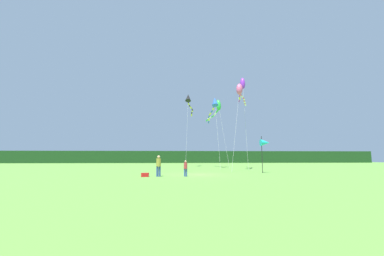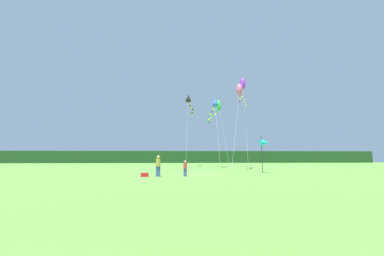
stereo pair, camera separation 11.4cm
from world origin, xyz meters
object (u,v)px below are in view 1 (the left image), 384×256
Objects in this scene: person_child at (186,167)px; cooler_box at (145,175)px; kite_rainbow at (240,91)px; kite_purple at (242,86)px; kite_blue at (214,104)px; banner_flag_pole at (265,143)px; kite_black at (189,100)px; kite_green at (217,107)px; person_adult at (159,165)px.

person_child reaches higher than cooler_box.
kite_rainbow reaches higher than cooler_box.
kite_purple is 1.17× the size of kite_blue.
kite_blue is at bearing 106.65° from banner_flag_pole.
kite_purple is (7.06, -6.84, 0.51)m from kite_black.
kite_purple reaches higher than kite_green.
kite_rainbow reaches higher than person_child.
kite_black is 1.12× the size of kite_blue.
kite_rainbow reaches higher than banner_flag_pole.
cooler_box is 0.06× the size of kite_green.
person_adult is 1.31× the size of person_child.
kite_purple is (0.24, 8.34, 8.45)m from banner_flag_pole.
person_child is at bearing -1.58° from person_adult.
kite_black is at bearing 120.68° from kite_rainbow.
person_adult is 21.64m from kite_black.
kite_black is (3.48, 18.89, 9.96)m from person_adult.
cooler_box is 22.40m from kite_black.
kite_blue is (-0.78, -1.50, 0.10)m from kite_green.
kite_purple is at bearing -44.07° from kite_black.
kite_blue is (-3.54, 2.71, -2.09)m from kite_purple.
kite_green is at bearing 123.24° from kite_purple.
cooler_box is at bearing -160.80° from banner_flag_pole.
kite_black is (1.30, 18.95, 10.18)m from person_child.
kite_green is 0.97× the size of kite_blue.
kite_blue reaches higher than person_child.
person_adult is 19.84m from kite_green.
person_child is 0.12× the size of kite_green.
cooler_box is 12.34m from banner_flag_pole.
person_child is 0.11× the size of kite_black.
kite_rainbow is 6.25m from kite_blue.
kite_rainbow reaches higher than kite_blue.
kite_purple is at bearing 48.82° from person_adult.
kite_rainbow reaches higher than person_adult.
kite_black is 1.15× the size of kite_green.
kite_rainbow is 0.86× the size of kite_purple.
person_child is 0.12× the size of kite_rainbow.
kite_blue is at bearing 142.58° from kite_purple.
kite_green is at bearing 61.85° from cooler_box.
banner_flag_pole is 11.87m from kite_purple.
cooler_box is 16.93m from kite_rainbow.
kite_blue reaches higher than kite_green.
kite_blue is at bearing 64.61° from person_adult.
kite_blue is (8.04, 15.00, 9.16)m from cooler_box.
person_adult is 2.90× the size of cooler_box.
cooler_box is at bearing -118.20° from kite_blue.
banner_flag_pole is 18.43m from kite_black.
kite_black is at bearing 148.56° from kite_green.
person_child is at bearing -93.92° from kite_black.
kite_green is at bearing 64.40° from person_adult.
person_adult is at bearing -100.45° from kite_black.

